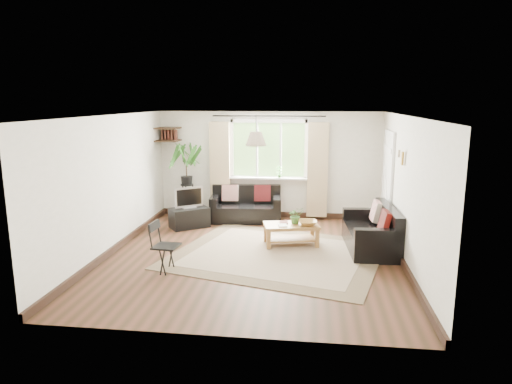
# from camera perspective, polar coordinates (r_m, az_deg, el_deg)

# --- Properties ---
(floor) EXTENTS (5.50, 5.50, 0.00)m
(floor) POSITION_cam_1_polar(r_m,az_deg,el_deg) (7.97, -0.36, -8.00)
(floor) COLOR black
(floor) RESTS_ON ground
(ceiling) EXTENTS (5.50, 5.50, 0.00)m
(ceiling) POSITION_cam_1_polar(r_m,az_deg,el_deg) (7.51, -0.38, 9.53)
(ceiling) COLOR white
(ceiling) RESTS_ON floor
(wall_back) EXTENTS (5.00, 0.02, 2.40)m
(wall_back) POSITION_cam_1_polar(r_m,az_deg,el_deg) (10.35, 1.60, 3.40)
(wall_back) COLOR beige
(wall_back) RESTS_ON floor
(wall_front) EXTENTS (5.00, 0.02, 2.40)m
(wall_front) POSITION_cam_1_polar(r_m,az_deg,el_deg) (5.01, -4.44, -5.46)
(wall_front) COLOR beige
(wall_front) RESTS_ON floor
(wall_left) EXTENTS (0.02, 5.50, 2.40)m
(wall_left) POSITION_cam_1_polar(r_m,az_deg,el_deg) (8.34, -17.65, 0.89)
(wall_left) COLOR beige
(wall_left) RESTS_ON floor
(wall_right) EXTENTS (0.02, 5.50, 2.40)m
(wall_right) POSITION_cam_1_polar(r_m,az_deg,el_deg) (7.74, 18.31, 0.05)
(wall_right) COLOR beige
(wall_right) RESTS_ON floor
(rug) EXTENTS (4.08, 3.73, 0.02)m
(rug) POSITION_cam_1_polar(r_m,az_deg,el_deg) (8.04, 2.65, -7.74)
(rug) COLOR #C2B196
(rug) RESTS_ON floor
(window) EXTENTS (2.50, 0.16, 2.16)m
(window) POSITION_cam_1_polar(r_m,az_deg,el_deg) (10.26, 1.59, 5.30)
(window) COLOR white
(window) RESTS_ON wall_back
(door) EXTENTS (0.06, 0.96, 2.06)m
(door) POSITION_cam_1_polar(r_m,az_deg,el_deg) (9.42, 16.10, 0.90)
(door) COLOR silver
(door) RESTS_ON wall_right
(corner_shelf) EXTENTS (0.50, 0.50, 0.34)m
(corner_shelf) POSITION_cam_1_polar(r_m,az_deg,el_deg) (10.48, -10.95, 7.09)
(corner_shelf) COLOR black
(corner_shelf) RESTS_ON wall_back
(pendant_lamp) EXTENTS (0.36, 0.36, 0.54)m
(pendant_lamp) POSITION_cam_1_polar(r_m,az_deg,el_deg) (7.93, -0.00, 7.10)
(pendant_lamp) COLOR beige
(pendant_lamp) RESTS_ON ceiling
(wall_sconce) EXTENTS (0.12, 0.12, 0.28)m
(wall_sconce) POSITION_cam_1_polar(r_m,az_deg,el_deg) (7.94, 17.65, 4.31)
(wall_sconce) COLOR beige
(wall_sconce) RESTS_ON wall_right
(sofa_back) EXTENTS (1.61, 0.90, 0.73)m
(sofa_back) POSITION_cam_1_polar(r_m,az_deg,el_deg) (10.12, -1.27, -1.61)
(sofa_back) COLOR black
(sofa_back) RESTS_ON floor
(sofa_right) EXTENTS (1.65, 0.90, 0.75)m
(sofa_right) POSITION_cam_1_polar(r_m,az_deg,el_deg) (8.45, 14.10, -4.53)
(sofa_right) COLOR black
(sofa_right) RESTS_ON floor
(coffee_table) EXTENTS (1.08, 0.74, 0.40)m
(coffee_table) POSITION_cam_1_polar(r_m,az_deg,el_deg) (8.50, 4.40, -5.34)
(coffee_table) COLOR brown
(coffee_table) RESTS_ON floor
(table_plant) EXTENTS (0.34, 0.32, 0.31)m
(table_plant) POSITION_cam_1_polar(r_m,az_deg,el_deg) (8.46, 4.98, -2.92)
(table_plant) COLOR #3C6A2A
(table_plant) RESTS_ON coffee_table
(bowl) EXTENTS (0.40, 0.40, 0.08)m
(bowl) POSITION_cam_1_polar(r_m,az_deg,el_deg) (8.40, 6.47, -3.85)
(bowl) COLOR #A27737
(bowl) RESTS_ON coffee_table
(book_a) EXTENTS (0.20, 0.24, 0.02)m
(book_a) POSITION_cam_1_polar(r_m,az_deg,el_deg) (8.31, 2.81, -4.18)
(book_a) COLOR white
(book_a) RESTS_ON coffee_table
(book_b) EXTENTS (0.17, 0.22, 0.02)m
(book_b) POSITION_cam_1_polar(r_m,az_deg,el_deg) (8.51, 2.98, -3.81)
(book_b) COLOR brown
(book_b) RESTS_ON coffee_table
(tv_stand) EXTENTS (0.89, 0.82, 0.42)m
(tv_stand) POSITION_cam_1_polar(r_m,az_deg,el_deg) (9.74, -8.32, -3.18)
(tv_stand) COLOR black
(tv_stand) RESTS_ON floor
(tv) EXTENTS (0.60, 0.52, 0.46)m
(tv) POSITION_cam_1_polar(r_m,az_deg,el_deg) (9.63, -8.40, -0.64)
(tv) COLOR #A5A5AA
(tv) RESTS_ON tv_stand
(palm_stand) EXTENTS (0.76, 0.76, 1.71)m
(palm_stand) POSITION_cam_1_polar(r_m,az_deg,el_deg) (10.35, -8.64, 1.33)
(palm_stand) COLOR black
(palm_stand) RESTS_ON floor
(folding_chair) EXTENTS (0.45, 0.45, 0.80)m
(folding_chair) POSITION_cam_1_polar(r_m,az_deg,el_deg) (7.30, -11.13, -6.77)
(folding_chair) COLOR black
(folding_chair) RESTS_ON floor
(sill_plant) EXTENTS (0.14, 0.10, 0.27)m
(sill_plant) POSITION_cam_1_polar(r_m,az_deg,el_deg) (10.23, 2.93, 2.52)
(sill_plant) COLOR #2D6023
(sill_plant) RESTS_ON window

